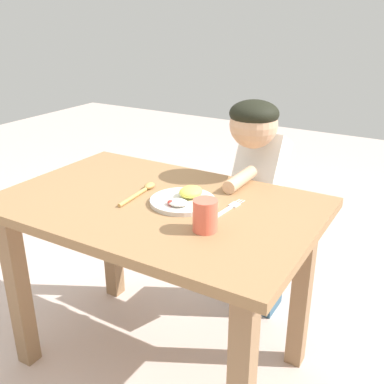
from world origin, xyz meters
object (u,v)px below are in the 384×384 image
at_px(plate, 184,199).
at_px(spoon, 142,191).
at_px(drinking_cup, 205,215).
at_px(fork, 228,209).
at_px(person, 258,202).

height_order(plate, spoon, plate).
xyz_separation_m(plate, drinking_cup, (0.16, -0.14, 0.04)).
xyz_separation_m(fork, drinking_cup, (0.01, -0.17, 0.05)).
bearing_deg(fork, person, 13.44).
relative_size(fork, drinking_cup, 1.93).
bearing_deg(person, fork, 98.15).
distance_m(plate, drinking_cup, 0.22).
bearing_deg(plate, person, 77.76).
distance_m(fork, spoon, 0.34).
height_order(spoon, person, person).
relative_size(spoon, drinking_cup, 2.25).
xyz_separation_m(plate, fork, (0.16, 0.03, -0.01)).
xyz_separation_m(drinking_cup, person, (-0.07, 0.59, -0.19)).
relative_size(fork, person, 0.19).
relative_size(plate, spoon, 1.01).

